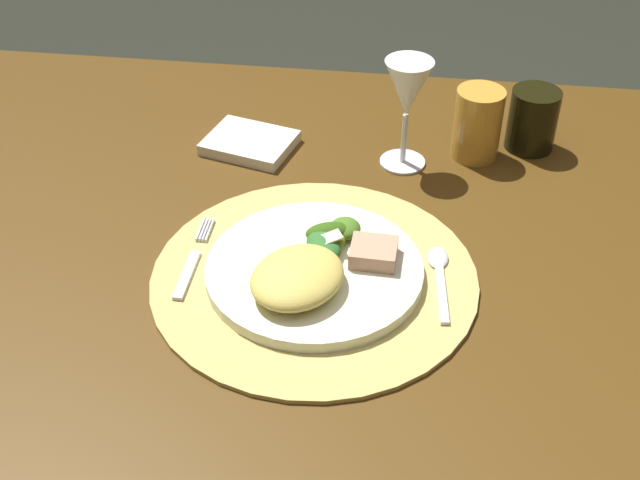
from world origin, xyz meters
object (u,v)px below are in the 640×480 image
dining_table (345,333)px  dark_tumbler (533,120)px  spoon (439,271)px  amber_tumbler (477,124)px  napkin (250,143)px  wine_glass (407,93)px  dinner_plate (314,270)px  fork (193,261)px

dining_table → dark_tumbler: bearing=45.3°
spoon → amber_tumbler: (0.04, 0.28, 0.04)m
napkin → wine_glass: size_ratio=0.77×
dining_table → spoon: bearing=-30.0°
dining_table → napkin: napkin is taller
dining_table → amber_tumbler: size_ratio=14.07×
dinner_plate → amber_tumbler: (0.19, 0.30, 0.04)m
dinner_plate → fork: dinner_plate is taller
dining_table → spoon: 0.23m
dark_tumbler → dining_table: bearing=-134.7°
dining_table → fork: 0.27m
napkin → wine_glass: (0.22, -0.01, 0.10)m
fork → napkin: (0.01, 0.27, -0.00)m
fork → dark_tumbler: bearing=38.5°
spoon → dark_tumbler: dark_tumbler is taller
wine_glass → spoon: bearing=-76.7°
dining_table → fork: bearing=-153.3°
fork → spoon: size_ratio=1.14×
dinner_plate → wine_glass: 0.30m
fork → amber_tumbler: 0.45m
spoon → dining_table: bearing=150.0°
dark_tumbler → dinner_plate: bearing=-128.7°
fork → dining_table: bearing=26.7°
dining_table → dinner_plate: (-0.03, -0.09, 0.19)m
fork → dark_tumbler: (0.42, 0.33, 0.04)m
napkin → wine_glass: 0.25m
dark_tumbler → wine_glass: bearing=-158.9°
dining_table → amber_tumbler: bearing=52.6°
wine_glass → dark_tumbler: wine_glass is taller
wine_glass → amber_tumbler: size_ratio=1.54×
napkin → dining_table: bearing=-48.6°
dining_table → wine_glass: bearing=70.8°
spoon → wine_glass: 0.27m
dark_tumbler → fork: bearing=-141.5°
dark_tumbler → amber_tumbler: bearing=-157.4°
dining_table → wine_glass: wine_glass is taller
fork → wine_glass: bearing=47.8°
fork → spoon: spoon is taller
napkin → fork: bearing=-93.0°
dinner_plate → wine_glass: (0.09, 0.27, 0.10)m
dining_table → dinner_plate: 0.21m
dining_table → wine_glass: 0.34m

